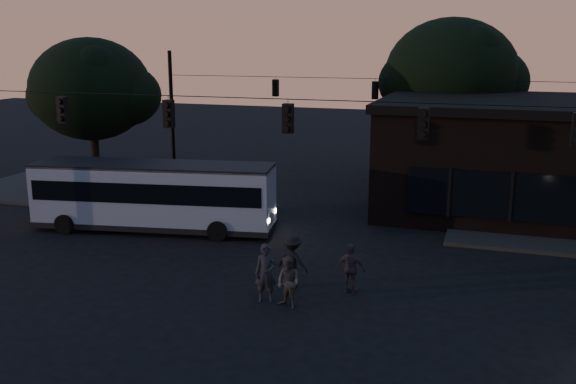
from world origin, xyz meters
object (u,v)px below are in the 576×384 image
(building, at_px, (544,157))
(bus, at_px, (154,193))
(pedestrian_d, at_px, (293,261))
(pedestrian_a, at_px, (266,273))
(pedestrian_c, at_px, (351,269))
(pedestrian_b, at_px, (288,282))

(building, distance_m, bus, 18.40)
(pedestrian_d, bearing_deg, bus, -14.92)
(pedestrian_a, distance_m, pedestrian_c, 2.86)
(building, height_order, pedestrian_a, building)
(pedestrian_c, bearing_deg, pedestrian_a, 41.63)
(pedestrian_b, bearing_deg, pedestrian_c, 72.89)
(building, relative_size, pedestrian_a, 8.14)
(pedestrian_b, distance_m, pedestrian_c, 2.39)
(building, relative_size, bus, 1.43)
(building, distance_m, pedestrian_a, 17.14)
(pedestrian_a, height_order, pedestrian_b, pedestrian_a)
(building, height_order, pedestrian_c, building)
(pedestrian_c, height_order, pedestrian_d, pedestrian_d)
(pedestrian_a, xyz_separation_m, pedestrian_d, (0.41, 1.48, -0.05))
(pedestrian_b, height_order, pedestrian_c, pedestrian_c)
(pedestrian_c, relative_size, pedestrian_d, 0.93)
(building, bearing_deg, pedestrian_b, -118.62)
(pedestrian_d, bearing_deg, pedestrian_c, -163.43)
(building, distance_m, pedestrian_c, 14.65)
(pedestrian_d, bearing_deg, pedestrian_b, 118.52)
(bus, bearing_deg, pedestrian_d, -39.42)
(bus, relative_size, pedestrian_c, 6.44)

